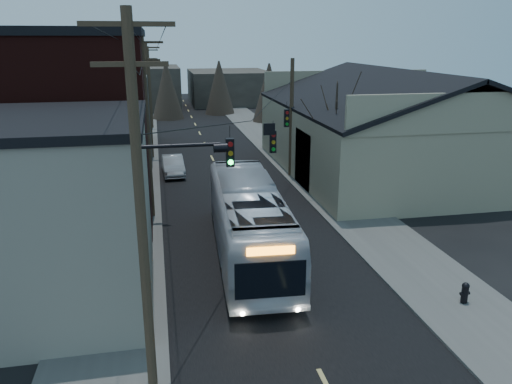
{
  "coord_description": "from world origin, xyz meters",
  "views": [
    {
      "loc": [
        -4.45,
        -9.46,
        9.77
      ],
      "look_at": [
        -0.15,
        12.11,
        3.0
      ],
      "focal_mm": 35.0,
      "sensor_mm": 36.0,
      "label": 1
    }
  ],
  "objects": [
    {
      "name": "bus",
      "position": [
        -0.55,
        11.84,
        1.72
      ],
      "size": [
        3.61,
        12.51,
        3.44
      ],
      "primitive_type": "imported",
      "rotation": [
        0.0,
        0.0,
        3.08
      ],
      "color": "silver",
      "rests_on": "ground"
    },
    {
      "name": "bare_tree",
      "position": [
        6.5,
        20.0,
        3.6
      ],
      "size": [
        0.4,
        0.4,
        7.2
      ],
      "primitive_type": "cone",
      "color": "black",
      "rests_on": "ground"
    },
    {
      "name": "utility_lines",
      "position": [
        -3.11,
        24.14,
        4.95
      ],
      "size": [
        11.24,
        45.28,
        10.5
      ],
      "color": "#382B1E",
      "rests_on": "ground"
    },
    {
      "name": "road_surface",
      "position": [
        0.0,
        30.0,
        0.01
      ],
      "size": [
        9.0,
        110.0,
        0.02
      ],
      "primitive_type": "cube",
      "color": "black",
      "rests_on": "ground"
    },
    {
      "name": "building_far_left",
      "position": [
        -6.0,
        65.0,
        3.0
      ],
      "size": [
        10.0,
        12.0,
        6.0
      ],
      "primitive_type": "cube",
      "color": "#2D2924",
      "rests_on": "ground"
    },
    {
      "name": "building_far_right",
      "position": [
        7.0,
        70.0,
        2.5
      ],
      "size": [
        12.0,
        14.0,
        5.0
      ],
      "primitive_type": "cube",
      "color": "#2D2924",
      "rests_on": "ground"
    },
    {
      "name": "building_clapboard",
      "position": [
        -9.0,
        9.0,
        3.5
      ],
      "size": [
        8.0,
        8.0,
        7.0
      ],
      "primitive_type": "cube",
      "color": "gray",
      "rests_on": "ground"
    },
    {
      "name": "building_left_far",
      "position": [
        -9.5,
        36.0,
        3.5
      ],
      "size": [
        9.0,
        14.0,
        7.0
      ],
      "primitive_type": "cube",
      "color": "#2D2924",
      "rests_on": "ground"
    },
    {
      "name": "sidewalk_right",
      "position": [
        6.5,
        30.0,
        0.06
      ],
      "size": [
        4.0,
        110.0,
        0.12
      ],
      "primitive_type": "cube",
      "color": "#474744",
      "rests_on": "ground"
    },
    {
      "name": "sidewalk_left",
      "position": [
        -6.5,
        30.0,
        0.06
      ],
      "size": [
        4.0,
        110.0,
        0.12
      ],
      "primitive_type": "cube",
      "color": "#474744",
      "rests_on": "ground"
    },
    {
      "name": "parked_car",
      "position": [
        -3.46,
        27.26,
        0.7
      ],
      "size": [
        1.66,
        4.33,
        1.41
      ],
      "primitive_type": "imported",
      "rotation": [
        0.0,
        0.0,
        0.04
      ],
      "color": "#979A9E",
      "rests_on": "ground"
    },
    {
      "name": "warehouse",
      "position": [
        13.0,
        25.0,
        2.7
      ],
      "size": [
        16.16,
        20.6,
        7.73
      ],
      "color": "gray",
      "rests_on": "ground"
    },
    {
      "name": "fire_hydrant",
      "position": [
        6.67,
        5.64,
        0.56
      ],
      "size": [
        0.39,
        0.28,
        0.83
      ],
      "rotation": [
        0.0,
        0.0,
        0.02
      ],
      "color": "black",
      "rests_on": "sidewalk_right"
    },
    {
      "name": "building_brick",
      "position": [
        -10.0,
        20.0,
        5.0
      ],
      "size": [
        10.0,
        12.0,
        10.0
      ],
      "primitive_type": "cube",
      "color": "black",
      "rests_on": "ground"
    }
  ]
}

